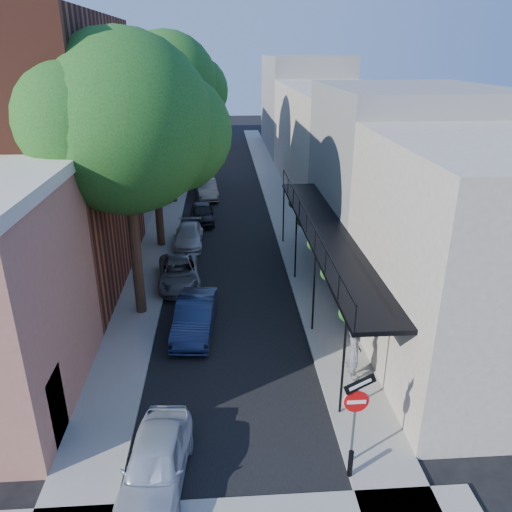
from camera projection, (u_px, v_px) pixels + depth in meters
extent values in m
plane|color=black|center=(237.00, 500.00, 12.63)|extent=(160.00, 160.00, 0.00)
cube|color=black|center=(225.00, 191.00, 40.28)|extent=(6.00, 64.00, 0.01)
cube|color=gray|center=(175.00, 191.00, 40.01)|extent=(2.00, 64.00, 0.12)
cube|color=gray|center=(274.00, 189.00, 40.51)|extent=(2.00, 64.00, 0.12)
cube|color=beige|center=(56.00, 406.00, 14.16)|extent=(0.10, 1.20, 2.20)
cube|color=brown|center=(5.00, 159.00, 22.61)|extent=(10.00, 12.00, 12.00)
cube|color=gray|center=(111.00, 112.00, 22.16)|extent=(0.06, 7.00, 4.00)
cube|color=gray|center=(93.00, 145.00, 34.31)|extent=(8.00, 12.00, 9.00)
cube|color=beige|center=(127.00, 114.00, 47.02)|extent=(8.00, 16.00, 10.00)
cube|color=#B8725E|center=(148.00, 108.00, 60.31)|extent=(8.00, 12.00, 8.00)
cube|color=beige|center=(498.00, 261.00, 16.74)|extent=(8.00, 9.00, 8.00)
cube|color=gray|center=(403.00, 179.00, 25.30)|extent=(8.00, 10.00, 9.00)
cube|color=beige|center=(338.00, 140.00, 39.32)|extent=(8.00, 20.00, 8.00)
cube|color=gray|center=(303.00, 104.00, 55.53)|extent=(8.00, 16.00, 10.00)
cube|color=black|center=(329.00, 233.00, 20.77)|extent=(2.00, 16.00, 0.15)
cube|color=black|center=(307.00, 213.00, 20.38)|extent=(0.05, 16.00, 0.05)
cylinder|color=black|center=(343.00, 366.00, 14.91)|extent=(0.08, 0.08, 3.40)
cylinder|color=black|center=(284.00, 214.00, 28.74)|extent=(0.08, 0.08, 3.40)
sphere|color=#164A15|center=(348.00, 313.00, 15.38)|extent=(0.60, 0.60, 0.60)
sphere|color=#164A15|center=(314.00, 243.00, 20.91)|extent=(0.60, 0.60, 0.60)
sphere|color=#164A15|center=(294.00, 203.00, 26.44)|extent=(0.60, 0.60, 0.60)
cylinder|color=#595B60|center=(354.00, 422.00, 13.20)|extent=(0.07, 0.07, 2.90)
cylinder|color=red|center=(356.00, 401.00, 12.89)|extent=(0.66, 0.04, 0.66)
cube|color=white|center=(357.00, 402.00, 12.86)|extent=(0.50, 0.02, 0.10)
cylinder|color=white|center=(356.00, 401.00, 12.91)|extent=(0.70, 0.02, 0.70)
cube|color=black|center=(360.00, 384.00, 12.67)|extent=(0.89, 0.15, 0.58)
cube|color=white|center=(360.00, 385.00, 12.65)|extent=(0.60, 0.10, 0.31)
cylinder|color=black|center=(350.00, 463.00, 13.08)|extent=(0.14, 0.14, 0.80)
cylinder|color=#372016|center=(134.00, 238.00, 20.27)|extent=(0.44, 0.44, 7.00)
sphere|color=#164A15|center=(123.00, 124.00, 18.54)|extent=(6.80, 6.80, 6.80)
sphere|color=#164A15|center=(172.00, 133.00, 19.78)|extent=(4.76, 4.76, 4.76)
cylinder|color=#372016|center=(158.00, 194.00, 27.78)|extent=(0.44, 0.44, 6.30)
sphere|color=#164A15|center=(152.00, 119.00, 26.23)|extent=(6.00, 6.00, 6.00)
sphere|color=#164A15|center=(182.00, 126.00, 27.34)|extent=(4.20, 4.20, 4.20)
cylinder|color=#372016|center=(171.00, 153.00, 35.87)|extent=(0.44, 0.44, 7.35)
sphere|color=#164A15|center=(167.00, 84.00, 34.06)|extent=(7.00, 7.00, 7.00)
sphere|color=#164A15|center=(194.00, 90.00, 35.33)|extent=(4.90, 4.90, 4.90)
imported|color=#ACB3BE|center=(156.00, 463.00, 12.91)|extent=(1.89, 4.05, 1.34)
imported|color=#131E3C|center=(195.00, 317.00, 19.93)|extent=(1.81, 4.33, 1.39)
imported|color=slate|center=(179.00, 273.00, 24.09)|extent=(2.34, 4.40, 1.18)
imported|color=#B9B9BD|center=(189.00, 236.00, 28.90)|extent=(1.60, 3.94, 1.14)
imported|color=black|center=(202.00, 213.00, 32.74)|extent=(1.75, 3.86, 1.29)
imported|color=gray|center=(207.00, 189.00, 38.21)|extent=(1.93, 4.29, 1.37)
imported|color=gray|center=(197.00, 176.00, 42.38)|extent=(2.50, 4.57, 1.21)
imported|color=slate|center=(354.00, 353.00, 16.74)|extent=(0.55, 0.78, 2.02)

